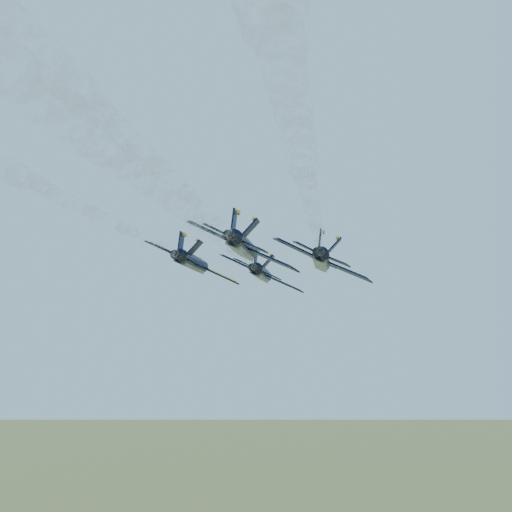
% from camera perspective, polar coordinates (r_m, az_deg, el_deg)
% --- Properties ---
extents(jet_lead, '(12.97, 18.03, 6.13)m').
position_cam_1_polar(jet_lead, '(108.25, 0.47, -1.40)').
color(jet_lead, black).
extents(jet_left, '(12.97, 18.03, 6.13)m').
position_cam_1_polar(jet_left, '(95.18, -5.11, -0.51)').
color(jet_left, black).
extents(jet_right, '(12.97, 18.03, 6.13)m').
position_cam_1_polar(jet_right, '(93.08, 5.34, -0.35)').
color(jet_right, black).
extents(jet_slot, '(12.97, 18.03, 6.13)m').
position_cam_1_polar(jet_slot, '(80.50, -1.02, 0.75)').
color(jet_slot, black).
extents(smoke_trail_lead, '(6.93, 85.29, 2.97)m').
position_cam_1_polar(smoke_trail_lead, '(46.55, -7.35, 7.05)').
color(smoke_trail_lead, white).
extents(smoke_trail_right, '(6.93, 85.29, 2.97)m').
position_cam_1_polar(smoke_trail_right, '(31.31, 3.54, 14.40)').
color(smoke_trail_right, white).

